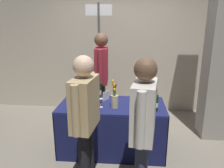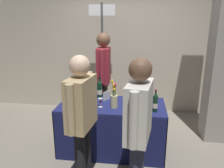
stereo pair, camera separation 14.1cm
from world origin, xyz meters
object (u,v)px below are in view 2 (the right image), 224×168
at_px(vendor_presenter, 104,72).
at_px(display_bottle_0, 136,101).
at_px(flower_vase, 114,99).
at_px(taster_foreground_right, 82,114).
at_px(wine_glass_mid, 100,101).
at_px(wine_glass_near_vendor, 142,106).
at_px(featured_wine_bottle, 80,98).
at_px(booth_signpost, 102,50).
at_px(tasting_table, 112,118).

bearing_deg(vendor_presenter, display_bottle_0, 28.48).
height_order(flower_vase, taster_foreground_right, taster_foreground_right).
bearing_deg(wine_glass_mid, wine_glass_near_vendor, -10.80).
bearing_deg(featured_wine_bottle, booth_signpost, 87.17).
relative_size(flower_vase, taster_foreground_right, 0.26).
bearing_deg(vendor_presenter, featured_wine_bottle, -13.58).
relative_size(wine_glass_mid, flower_vase, 0.30).
relative_size(taster_foreground_right, booth_signpost, 0.71).
distance_m(tasting_table, taster_foreground_right, 0.97).
xyz_separation_m(taster_foreground_right, booth_signpost, (-0.13, 2.03, 0.43)).
height_order(wine_glass_near_vendor, taster_foreground_right, taster_foreground_right).
xyz_separation_m(display_bottle_0, booth_signpost, (-0.68, 1.38, 0.49)).
bearing_deg(taster_foreground_right, wine_glass_mid, 1.43).
bearing_deg(booth_signpost, tasting_table, -73.85).
bearing_deg(tasting_table, wine_glass_mid, -138.56).
height_order(featured_wine_bottle, wine_glass_near_vendor, featured_wine_bottle).
height_order(featured_wine_bottle, vendor_presenter, vendor_presenter).
height_order(vendor_presenter, booth_signpost, booth_signpost).
distance_m(wine_glass_mid, vendor_presenter, 0.89).
relative_size(featured_wine_bottle, vendor_presenter, 0.20).
xyz_separation_m(featured_wine_bottle, flower_vase, (0.46, 0.09, -0.02)).
relative_size(featured_wine_bottle, flower_vase, 0.83).
relative_size(featured_wine_bottle, display_bottle_0, 1.04).
height_order(display_bottle_0, wine_glass_mid, display_bottle_0).
height_order(wine_glass_near_vendor, flower_vase, flower_vase).
bearing_deg(flower_vase, taster_foreground_right, -110.01).
xyz_separation_m(display_bottle_0, vendor_presenter, (-0.58, 0.93, 0.16)).
distance_m(featured_wine_bottle, taster_foreground_right, 0.66).
height_order(flower_vase, booth_signpost, booth_signpost).
relative_size(tasting_table, display_bottle_0, 4.67).
distance_m(wine_glass_near_vendor, wine_glass_mid, 0.59).
relative_size(wine_glass_mid, taster_foreground_right, 0.08).
relative_size(flower_vase, booth_signpost, 0.18).
bearing_deg(taster_foreground_right, flower_vase, -13.09).
relative_size(featured_wine_bottle, taster_foreground_right, 0.22).
bearing_deg(vendor_presenter, taster_foreground_right, -2.47).
height_order(tasting_table, wine_glass_near_vendor, wine_glass_near_vendor).
bearing_deg(featured_wine_bottle, wine_glass_mid, 18.53).
bearing_deg(wine_glass_mid, vendor_presenter, 96.44).
xyz_separation_m(tasting_table, taster_foreground_right, (-0.21, -0.84, 0.42)).
relative_size(display_bottle_0, vendor_presenter, 0.19).
bearing_deg(wine_glass_mid, display_bottle_0, -8.02).
bearing_deg(display_bottle_0, taster_foreground_right, -130.62).
xyz_separation_m(tasting_table, wine_glass_mid, (-0.15, -0.13, 0.31)).
xyz_separation_m(vendor_presenter, taster_foreground_right, (0.03, -1.58, -0.10)).
bearing_deg(featured_wine_bottle, taster_foreground_right, -72.40).
height_order(tasting_table, wine_glass_mid, wine_glass_mid).
distance_m(display_bottle_0, taster_foreground_right, 0.85).
bearing_deg(tasting_table, booth_signpost, 106.15).
bearing_deg(taster_foreground_right, tasting_table, -7.37).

